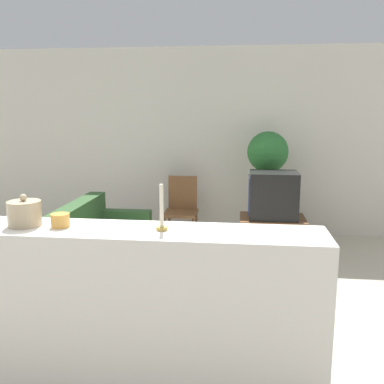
% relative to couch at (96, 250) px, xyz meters
% --- Properties ---
extents(ground_plane, '(14.00, 14.00, 0.00)m').
position_rel_couch_xyz_m(ground_plane, '(0.66, -1.54, -0.27)').
color(ground_plane, beige).
extents(wall_back, '(9.00, 0.06, 2.70)m').
position_rel_couch_xyz_m(wall_back, '(0.66, 1.89, 1.08)').
color(wall_back, beige).
rests_on(wall_back, ground_plane).
extents(couch, '(0.81, 1.73, 0.77)m').
position_rel_couch_xyz_m(couch, '(0.00, 0.00, 0.00)').
color(couch, '#33562D').
rests_on(couch, ground_plane).
extents(tv_stand, '(0.78, 0.56, 0.53)m').
position_rel_couch_xyz_m(tv_stand, '(1.98, 0.71, -0.01)').
color(tv_stand, brown).
rests_on(tv_stand, ground_plane).
extents(television, '(0.58, 0.47, 0.56)m').
position_rel_couch_xyz_m(television, '(1.97, 0.71, 0.54)').
color(television, black).
rests_on(television, tv_stand).
extents(wooden_chair, '(0.44, 0.44, 0.92)m').
position_rel_couch_xyz_m(wooden_chair, '(0.79, 1.25, 0.24)').
color(wooden_chair, brown).
rests_on(wooden_chair, ground_plane).
extents(plant_stand, '(0.14, 0.14, 0.85)m').
position_rel_couch_xyz_m(plant_stand, '(1.93, 1.35, 0.15)').
color(plant_stand, brown).
rests_on(plant_stand, ground_plane).
extents(potted_plant, '(0.55, 0.55, 0.68)m').
position_rel_couch_xyz_m(potted_plant, '(1.93, 1.35, 0.97)').
color(potted_plant, white).
rests_on(potted_plant, plant_stand).
extents(foreground_counter, '(2.91, 0.44, 1.08)m').
position_rel_couch_xyz_m(foreground_counter, '(0.66, -1.93, 0.27)').
color(foreground_counter, silver).
rests_on(foreground_counter, ground_plane).
extents(decorative_bowl, '(0.21, 0.21, 0.20)m').
position_rel_couch_xyz_m(decorative_bowl, '(0.24, -1.93, 0.89)').
color(decorative_bowl, tan).
rests_on(decorative_bowl, foreground_counter).
extents(candle_jar, '(0.12, 0.12, 0.08)m').
position_rel_couch_xyz_m(candle_jar, '(0.48, -1.93, 0.85)').
color(candle_jar, gold).
rests_on(candle_jar, foreground_counter).
extents(candlestick, '(0.07, 0.07, 0.28)m').
position_rel_couch_xyz_m(candlestick, '(1.12, -1.93, 0.91)').
color(candlestick, '#B7933D').
rests_on(candlestick, foreground_counter).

